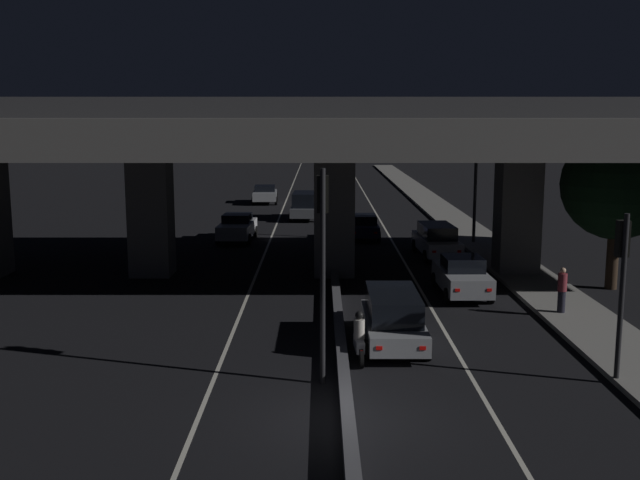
# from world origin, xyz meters

# --- Properties ---
(ground_plane) EXTENTS (200.00, 200.00, 0.00)m
(ground_plane) POSITION_xyz_m (0.00, 0.00, 0.00)
(ground_plane) COLOR black
(lane_line_left_inner) EXTENTS (0.12, 126.00, 0.00)m
(lane_line_left_inner) POSITION_xyz_m (-3.48, 35.00, 0.00)
(lane_line_left_inner) COLOR beige
(lane_line_left_inner) RESTS_ON ground_plane
(lane_line_right_inner) EXTENTS (0.12, 126.00, 0.00)m
(lane_line_right_inner) POSITION_xyz_m (3.48, 35.00, 0.00)
(lane_line_right_inner) COLOR beige
(lane_line_right_inner) RESTS_ON ground_plane
(median_divider) EXTENTS (0.31, 126.00, 0.41)m
(median_divider) POSITION_xyz_m (0.00, 35.00, 0.20)
(median_divider) COLOR #4C4C51
(median_divider) RESTS_ON ground_plane
(sidewalk_right) EXTENTS (2.61, 126.00, 0.16)m
(sidewalk_right) POSITION_xyz_m (8.40, 28.00, 0.08)
(sidewalk_right) COLOR gray
(sidewalk_right) RESTS_ON ground_plane
(elevated_overpass) EXTENTS (37.07, 13.53, 7.81)m
(elevated_overpass) POSITION_xyz_m (-0.29, 16.22, 5.90)
(elevated_overpass) COLOR #5B5956
(elevated_overpass) RESTS_ON ground_plane
(traffic_light_left_of_median) EXTENTS (0.30, 0.49, 5.68)m
(traffic_light_left_of_median) POSITION_xyz_m (-0.56, 2.50, 3.85)
(traffic_light_left_of_median) COLOR black
(traffic_light_left_of_median) RESTS_ON ground_plane
(traffic_light_right_of_median) EXTENTS (0.30, 0.49, 4.53)m
(traffic_light_right_of_median) POSITION_xyz_m (7.20, 2.51, 3.09)
(traffic_light_right_of_median) COLOR black
(traffic_light_right_of_median) RESTS_ON ground_plane
(street_lamp) EXTENTS (2.21, 0.32, 7.75)m
(street_lamp) POSITION_xyz_m (7.53, 24.14, 4.59)
(street_lamp) COLOR #2D2D30
(street_lamp) RESTS_ON ground_plane
(car_silver_lead) EXTENTS (1.89, 4.58, 1.64)m
(car_silver_lead) POSITION_xyz_m (1.63, 5.85, 0.88)
(car_silver_lead) COLOR gray
(car_silver_lead) RESTS_ON ground_plane
(car_silver_second) EXTENTS (1.88, 4.34, 1.57)m
(car_silver_second) POSITION_xyz_m (4.96, 12.34, 0.78)
(car_silver_second) COLOR gray
(car_silver_second) RESTS_ON ground_plane
(car_white_third) EXTENTS (2.04, 4.87, 1.65)m
(car_white_third) POSITION_xyz_m (5.23, 20.53, 0.86)
(car_white_third) COLOR silver
(car_white_third) RESTS_ON ground_plane
(car_dark_blue_fourth) EXTENTS (1.88, 4.03, 1.42)m
(car_dark_blue_fourth) POSITION_xyz_m (1.84, 26.19, 0.74)
(car_dark_blue_fourth) COLOR #141938
(car_dark_blue_fourth) RESTS_ON ground_plane
(car_white_lead_oncoming) EXTENTS (2.05, 4.36, 1.54)m
(car_white_lead_oncoming) POSITION_xyz_m (-5.32, 25.44, 0.79)
(car_white_lead_oncoming) COLOR silver
(car_white_lead_oncoming) RESTS_ON ground_plane
(car_grey_second_oncoming) EXTENTS (2.07, 4.41, 1.86)m
(car_grey_second_oncoming) POSITION_xyz_m (-1.67, 34.57, 0.98)
(car_grey_second_oncoming) COLOR #515459
(car_grey_second_oncoming) RESTS_ON ground_plane
(car_silver_third_oncoming) EXTENTS (2.16, 4.15, 1.44)m
(car_silver_third_oncoming) POSITION_xyz_m (-5.12, 44.28, 0.76)
(car_silver_third_oncoming) COLOR gray
(car_silver_third_oncoming) RESTS_ON ground_plane
(motorcycle_white_filtering_near) EXTENTS (0.34, 1.90, 1.46)m
(motorcycle_white_filtering_near) POSITION_xyz_m (0.50, 4.30, 0.62)
(motorcycle_white_filtering_near) COLOR black
(motorcycle_white_filtering_near) RESTS_ON ground_plane
(pedestrian_on_sidewalk) EXTENTS (0.32, 0.32, 1.60)m
(pedestrian_on_sidewalk) POSITION_xyz_m (7.87, 9.12, 0.96)
(pedestrian_on_sidewalk) COLOR black
(pedestrian_on_sidewalk) RESTS_ON sidewalk_right
(roadside_tree_kerbside_near) EXTENTS (4.43, 4.43, 6.50)m
(roadside_tree_kerbside_near) POSITION_xyz_m (11.30, 13.44, 4.26)
(roadside_tree_kerbside_near) COLOR #2D2116
(roadside_tree_kerbside_near) RESTS_ON ground_plane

